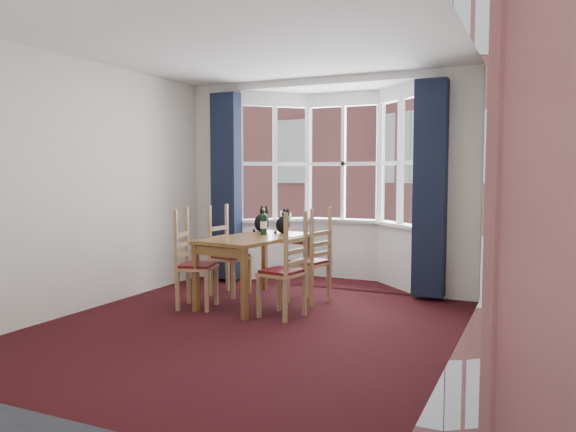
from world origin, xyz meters
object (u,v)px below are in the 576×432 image
Objects in this scene: chair_right_far at (315,264)px; wine_bottle at (264,223)px; dining_table at (255,245)px; cat_right at (283,223)px; candle_tall at (282,215)px; chair_right_near at (289,274)px; chair_left_near at (189,267)px; cat_left at (262,221)px; candle_short at (289,216)px; chair_left_far at (224,257)px.

wine_bottle is (-0.65, -0.05, 0.46)m from chair_right_far.
cat_right is (0.13, 0.50, 0.22)m from dining_table.
candle_tall reaches higher than dining_table.
chair_right_near is at bearing -90.36° from chair_right_far.
chair_left_near is 2.69× the size of cat_left.
cat_right is (-0.52, 0.23, 0.44)m from chair_right_far.
chair_right_far is at bearing -23.90° from cat_right.
candle_short is (-0.93, 2.05, 0.44)m from chair_right_near.
cat_right is 1.00× the size of wine_bottle.
cat_left is at bearing -79.17° from candle_tall.
wine_bottle is (-0.13, -0.28, 0.02)m from cat_right.
cat_left is at bearing 129.90° from chair_right_near.
dining_table is 0.33m from wine_bottle.
chair_left_far is 1.43m from chair_right_near.
chair_left_far is (-0.60, 0.28, -0.23)m from dining_table.
chair_left_near is at bearing -98.08° from candle_short.
chair_right_far is (1.23, 0.78, 0.00)m from chair_left_near.
cat_right is at bearing -64.16° from candle_tall.
cat_right is at bearing -69.15° from candle_short.
cat_left is (0.40, 0.27, 0.45)m from chair_left_far.
candle_short is at bearing 95.26° from cat_left.
chair_left_near is at bearing -139.73° from dining_table.
cat_right is at bearing 156.10° from chair_right_far.
chair_right_near is (1.23, -0.73, 0.00)m from chair_left_far.
chair_left_near is 1.23m from chair_right_near.
candle_short reaches higher than dining_table.
wine_bottle is (-0.01, 0.23, 0.24)m from dining_table.
chair_left_far and chair_right_far have the same top height.
chair_left_far is at bearing 154.96° from dining_table.
cat_right is (0.72, 1.00, 0.44)m from chair_left_near.
chair_left_near is 1.46m from chair_right_far.
chair_left_near reaches higher than dining_table.
candle_tall reaches higher than chair_left_near.
chair_left_near is (-0.59, -0.50, -0.23)m from dining_table.
chair_left_far is 1.39m from candle_tall.
chair_right_near is (1.23, 0.05, 0.00)m from chair_left_near.
chair_right_near is at bearing -63.01° from candle_tall.
wine_bottle reaches higher than dining_table.
cat_right reaches higher than dining_table.
chair_right_near is 1.04m from wine_bottle.
dining_table is 1.67× the size of chair_left_near.
chair_right_near is at bearing -61.75° from cat_right.
chair_right_near is 2.29m from candle_short.
chair_right_near is 1.17m from cat_right.
cat_left reaches higher than candle_short.
cat_left is 3.73× the size of candle_short.
chair_right_far is 2.69× the size of cat_left.
chair_right_near is 1.00× the size of chair_right_far.
chair_right_far is 8.26× the size of candle_tall.
chair_left_near is at bearing -89.56° from chair_left_far.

